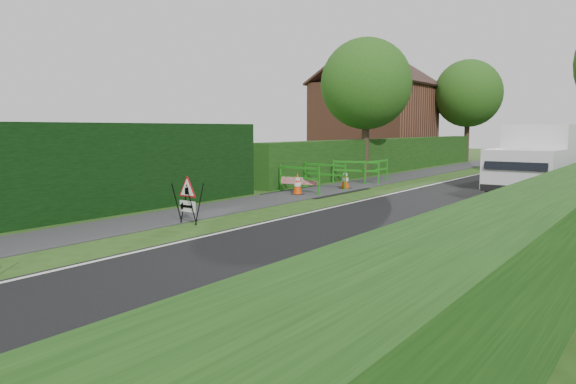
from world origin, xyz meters
The scene contains 18 objects.
ground centered at (0.00, 0.00, 0.00)m, with size 120.00×120.00×0.00m, color #244313.
footpath centered at (-3.00, 35.00, 0.01)m, with size 2.00×90.00×0.02m, color #2D2D30.
hedge_west_far centered at (-5.00, 22.00, 0.00)m, with size 1.00×24.00×1.80m, color #14380F.
house_west centered at (-10.00, 30.00, 2.90)m, with size 7.50×7.40×7.88m.
tree_nw centered at (-4.60, 18.00, 4.48)m, with size 4.40×4.40×6.70m.
tree_fw centered at (-4.60, 34.00, 4.83)m, with size 4.80×4.80×7.24m.
triangle_sign centered at (-1.83, 3.02, 0.70)m, with size 0.74×0.74×1.01m.
works_van centered at (4.06, 14.02, 1.31)m, with size 2.34×5.52×2.48m.
traffic_cone_0 centered at (5.31, 11.90, 0.39)m, with size 0.38×0.38×0.79m.
traffic_cone_1 centered at (4.78, 13.65, 0.39)m, with size 0.38×0.38×0.79m.
traffic_cone_3 centered at (-3.04, 9.71, 0.39)m, with size 0.38×0.38×0.79m.
traffic_cone_4 centered at (-2.60, 12.40, 0.39)m, with size 0.38×0.38×0.79m.
ped_barrier_0 centered at (-3.33, 10.24, 0.63)m, with size 2.09×0.76×1.00m.
ped_barrier_1 centered at (-3.41, 12.19, 0.63)m, with size 2.09×0.59×1.00m.
ped_barrier_2 centered at (-3.32, 14.61, 0.63)m, with size 2.09×0.78×1.00m.
ped_barrier_3 centered at (-2.77, 15.50, 0.63)m, with size 0.43×2.07×1.00m.
redwhite_plank centered at (-3.28, 10.17, 0.00)m, with size 1.50×0.04×0.25m, color red.
hatchback_car centered at (2.11, 27.71, 0.61)m, with size 1.44×3.57×1.22m, color silver.
Camera 1 is at (7.95, -6.73, 2.35)m, focal length 35.00 mm.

